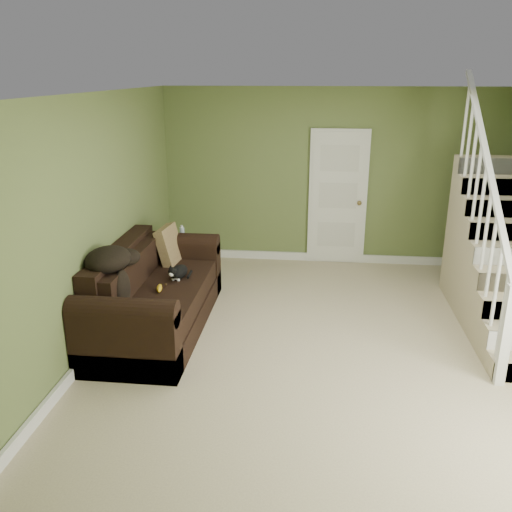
% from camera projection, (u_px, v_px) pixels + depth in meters
% --- Properties ---
extents(floor, '(5.00, 5.50, 0.01)m').
position_uv_depth(floor, '(331.00, 344.00, 5.86)').
color(floor, tan).
rests_on(floor, ground).
extents(ceiling, '(5.00, 5.50, 0.01)m').
position_uv_depth(ceiling, '(344.00, 93.00, 5.02)').
color(ceiling, white).
rests_on(ceiling, wall_back).
extents(wall_back, '(5.00, 0.04, 2.60)m').
position_uv_depth(wall_back, '(332.00, 178.00, 8.03)').
color(wall_back, olive).
rests_on(wall_back, floor).
extents(wall_front, '(5.00, 0.04, 2.60)m').
position_uv_depth(wall_front, '(352.00, 370.00, 2.86)').
color(wall_front, olive).
rests_on(wall_front, floor).
extents(wall_left, '(0.04, 5.50, 2.60)m').
position_uv_depth(wall_left, '(98.00, 221.00, 5.71)').
color(wall_left, olive).
rests_on(wall_left, floor).
extents(baseboard_back, '(5.00, 0.04, 0.12)m').
position_uv_depth(baseboard_back, '(328.00, 257.00, 8.40)').
color(baseboard_back, white).
rests_on(baseboard_back, floor).
extents(baseboard_left, '(0.04, 5.50, 0.12)m').
position_uv_depth(baseboard_left, '(111.00, 327.00, 6.10)').
color(baseboard_left, white).
rests_on(baseboard_left, floor).
extents(door, '(0.86, 0.12, 2.02)m').
position_uv_depth(door, '(338.00, 198.00, 8.07)').
color(door, white).
rests_on(door, floor).
extents(staircase, '(1.00, 2.51, 2.82)m').
position_uv_depth(staircase, '(503.00, 265.00, 6.35)').
color(staircase, tan).
rests_on(staircase, floor).
extents(sofa, '(1.04, 2.41, 0.95)m').
position_uv_depth(sofa, '(153.00, 298.00, 6.14)').
color(sofa, black).
rests_on(sofa, floor).
extents(side_table, '(0.62, 0.62, 0.83)m').
position_uv_depth(side_table, '(179.00, 261.00, 7.50)').
color(side_table, black).
rests_on(side_table, floor).
extents(cat, '(0.23, 0.44, 0.21)m').
position_uv_depth(cat, '(179.00, 272.00, 6.25)').
color(cat, black).
rests_on(cat, sofa).
extents(banana, '(0.10, 0.21, 0.06)m').
position_uv_depth(banana, '(159.00, 288.00, 5.93)').
color(banana, yellow).
rests_on(banana, sofa).
extents(throw_pillow, '(0.27, 0.50, 0.50)m').
position_uv_depth(throw_pillow, '(169.00, 245.00, 6.80)').
color(throw_pillow, '#503820').
rests_on(throw_pillow, sofa).
extents(throw_blanket, '(0.47, 0.61, 0.24)m').
position_uv_depth(throw_blanket, '(108.00, 259.00, 5.50)').
color(throw_blanket, black).
rests_on(throw_blanket, sofa).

